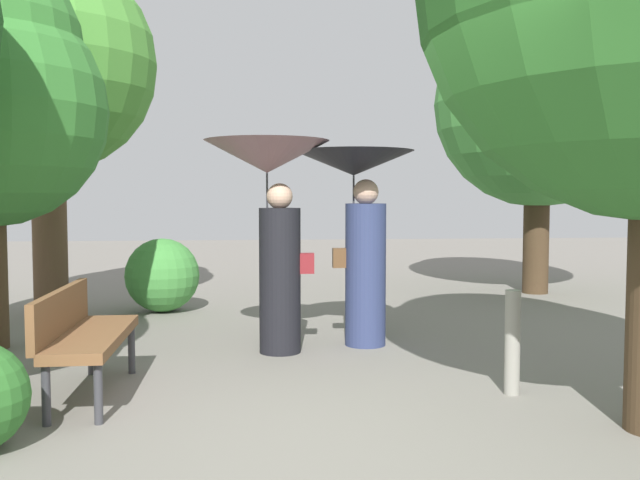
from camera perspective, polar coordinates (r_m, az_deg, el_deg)
ground_plane at (r=4.65m, az=3.71°, el=-15.69°), size 40.00×40.00×0.00m
person_left at (r=6.71m, az=-4.03°, el=3.43°), size 1.22×1.22×2.08m
person_right at (r=7.04m, az=3.22°, el=2.68°), size 1.23×1.23×2.00m
park_bench at (r=5.59m, az=-19.12°, el=-7.13°), size 0.50×1.50×0.83m
tree_mid_left at (r=9.72m, az=-21.85°, el=15.03°), size 2.78×2.78×5.22m
tree_mid_right at (r=11.51m, az=17.72°, el=11.99°), size 3.24×3.24×5.08m
bush_path_right at (r=9.37m, az=-12.95°, el=-2.86°), size 0.98×0.98×0.98m
path_marker_post at (r=5.58m, az=15.67°, el=-8.18°), size 0.12×0.12×0.81m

